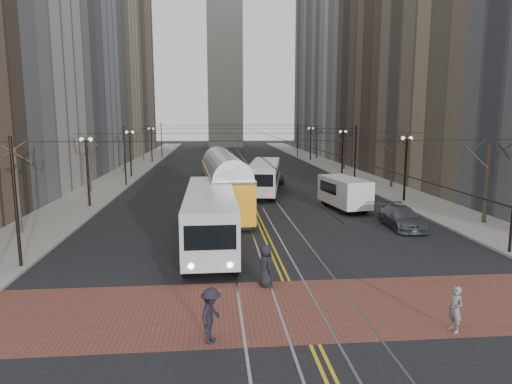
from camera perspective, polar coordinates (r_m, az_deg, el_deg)
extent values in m
plane|color=black|center=(22.35, 3.39, -10.20)|extent=(260.00, 260.00, 0.00)
cube|color=gray|center=(67.28, -15.37, 2.58)|extent=(5.00, 140.00, 0.15)
cube|color=gray|center=(68.71, 10.12, 2.90)|extent=(5.00, 140.00, 0.15)
cube|color=brown|center=(18.68, 5.30, -14.21)|extent=(25.00, 6.00, 0.01)
cube|color=gray|center=(66.33, -2.49, 2.75)|extent=(4.80, 130.00, 0.02)
cube|color=gold|center=(66.33, -2.49, 2.75)|extent=(0.42, 130.00, 0.01)
cube|color=slate|center=(71.09, -24.54, 16.12)|extent=(16.00, 20.00, 34.00)
cube|color=gray|center=(92.06, -21.89, 20.19)|extent=(20.00, 20.00, 52.00)
cube|color=brown|center=(109.85, -17.62, 15.33)|extent=(16.00, 20.00, 40.00)
cube|color=brown|center=(73.39, 18.55, 16.22)|extent=(16.00, 20.00, 34.00)
cube|color=#A6A29C|center=(93.98, 14.82, 20.29)|extent=(20.00, 20.00, 52.00)
cube|color=slate|center=(111.35, 10.04, 15.52)|extent=(16.00, 20.00, 40.00)
cube|color=#B2AFA5|center=(124.59, -3.97, 18.66)|extent=(9.00, 9.00, 56.00)
cylinder|color=black|center=(40.48, -20.26, 2.07)|extent=(0.20, 0.20, 5.60)
cylinder|color=black|center=(59.93, -15.40, 4.43)|extent=(0.20, 0.20, 5.60)
cylinder|color=black|center=(79.66, -12.92, 5.62)|extent=(0.20, 0.20, 5.60)
cylinder|color=black|center=(42.62, 18.16, 2.51)|extent=(0.20, 0.20, 5.60)
cylinder|color=black|center=(61.40, 10.75, 4.70)|extent=(0.20, 0.20, 5.60)
cylinder|color=black|center=(80.77, 6.83, 5.83)|extent=(0.20, 0.20, 5.60)
cylinder|color=#382D23|center=(32.66, -27.67, 0.01)|extent=(0.28, 0.28, 5.60)
cylinder|color=#382D23|center=(48.68, -20.15, 3.18)|extent=(0.28, 0.28, 5.60)
cylinder|color=#382D23|center=(66.18, -16.22, 4.81)|extent=(0.28, 0.28, 5.60)
cylinder|color=#382D23|center=(83.89, -13.93, 5.75)|extent=(0.28, 0.28, 5.60)
cylinder|color=#382D23|center=(35.65, 26.85, 0.75)|extent=(0.28, 0.28, 5.60)
cylinder|color=#382D23|center=(50.74, 16.66, 3.57)|extent=(0.28, 0.28, 5.60)
cylinder|color=#382D23|center=(67.71, 10.98, 5.10)|extent=(0.28, 0.28, 5.60)
cylinder|color=#382D23|center=(85.10, 7.59, 5.98)|extent=(0.28, 0.28, 5.60)
cylinder|color=black|center=(65.88, -3.84, 7.92)|extent=(0.03, 120.00, 0.03)
cylinder|color=black|center=(66.02, -1.21, 7.94)|extent=(0.03, 120.00, 0.03)
cylinder|color=black|center=(25.13, -27.83, -1.30)|extent=(0.16, 0.16, 6.60)
cylinder|color=black|center=(51.91, -16.07, 4.27)|extent=(0.16, 0.16, 6.60)
cylinder|color=black|center=(87.47, -11.73, 6.29)|extent=(0.16, 0.16, 6.60)
cylinder|color=black|center=(53.50, 12.30, 4.56)|extent=(0.16, 0.16, 6.60)
cylinder|color=black|center=(88.42, 5.23, 6.47)|extent=(0.16, 0.16, 6.60)
cube|color=silver|center=(26.90, -5.74, -3.27)|extent=(2.81, 13.08, 3.26)
cube|color=#FFA316|center=(36.98, -4.01, 0.46)|extent=(3.84, 15.62, 3.65)
cube|color=silver|center=(45.59, 1.08, 1.79)|extent=(4.59, 12.20, 3.11)
cube|color=white|center=(38.04, 10.95, -0.23)|extent=(3.18, 6.18, 2.61)
imported|color=#3B3C42|center=(53.38, 2.52, 2.02)|extent=(2.19, 4.69, 1.55)
imported|color=#A0A3A8|center=(62.47, 1.37, 3.05)|extent=(2.01, 4.69, 1.50)
imported|color=#45494E|center=(32.74, 17.74, -3.05)|extent=(2.18, 5.04, 1.45)
imported|color=black|center=(20.51, 1.20, -9.17)|extent=(0.85, 1.06, 1.89)
imported|color=gray|center=(17.84, 23.67, -13.27)|extent=(0.51, 0.67, 1.63)
imported|color=black|center=(15.72, -5.65, -15.10)|extent=(1.08, 1.38, 1.89)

